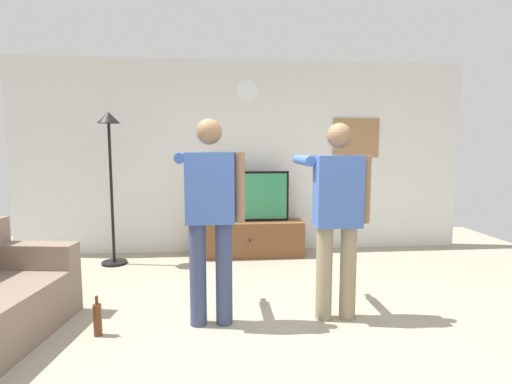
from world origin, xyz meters
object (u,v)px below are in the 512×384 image
wall_clock (247,90)px  person_standing_nearer_couch (337,211)px  tv_stand (249,239)px  beverage_bottle (98,319)px  television (248,196)px  person_standing_nearer_lamp (210,210)px  framed_picture (356,138)px  floor_lamp (110,156)px

wall_clock → person_standing_nearer_couch: size_ratio=0.18×
person_standing_nearer_couch → tv_stand: bearing=106.4°
person_standing_nearer_couch → beverage_bottle: (-1.98, -0.15, -0.82)m
television → wall_clock: 1.48m
person_standing_nearer_lamp → tv_stand: bearing=77.1°
framed_picture → beverage_bottle: bearing=-139.7°
framed_picture → floor_lamp: 3.39m
tv_stand → framed_picture: (1.59, 0.30, 1.39)m
tv_stand → beverage_bottle: size_ratio=4.56×
person_standing_nearer_couch → television: bearing=106.1°
tv_stand → beverage_bottle: bearing=-121.8°
wall_clock → person_standing_nearer_lamp: 2.74m
person_standing_nearer_couch → beverage_bottle: 2.15m
tv_stand → beverage_bottle: 2.61m
wall_clock → beverage_bottle: 3.58m
tv_stand → framed_picture: bearing=10.5°
floor_lamp → beverage_bottle: (0.38, -2.00, -1.25)m
television → beverage_bottle: size_ratio=3.40×
television → floor_lamp: bearing=-171.4°
person_standing_nearer_couch → beverage_bottle: person_standing_nearer_couch is taller
tv_stand → wall_clock: 2.07m
framed_picture → floor_lamp: size_ratio=0.35×
person_standing_nearer_couch → person_standing_nearer_lamp: bearing=-179.4°
floor_lamp → beverage_bottle: bearing=-79.3°
beverage_bottle → framed_picture: bearing=40.3°
wall_clock → beverage_bottle: bearing=-118.8°
floor_lamp → person_standing_nearer_couch: 3.02m
television → person_standing_nearer_couch: 2.20m
tv_stand → person_standing_nearer_lamp: 2.25m
wall_clock → beverage_bottle: wall_clock is taller
tv_stand → wall_clock: wall_clock is taller
person_standing_nearer_lamp → beverage_bottle: person_standing_nearer_lamp is taller
person_standing_nearer_lamp → framed_picture: bearing=48.9°
person_standing_nearer_couch → wall_clock: bearing=104.5°
television → beverage_bottle: (-1.38, -2.26, -0.69)m
person_standing_nearer_lamp → person_standing_nearer_couch: (1.08, 0.01, -0.02)m
tv_stand → beverage_bottle: tv_stand is taller
wall_clock → framed_picture: size_ratio=0.45×
television → person_standing_nearer_lamp: (-0.47, -2.12, 0.15)m
person_standing_nearer_lamp → person_standing_nearer_couch: bearing=0.6°
tv_stand → person_standing_nearer_couch: 2.27m
framed_picture → floor_lamp: (-3.34, -0.51, -0.25)m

